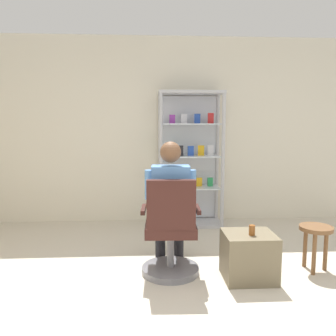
% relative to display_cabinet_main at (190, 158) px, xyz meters
% --- Properties ---
extents(back_wall, '(6.00, 0.10, 2.70)m').
position_rel_display_cabinet_main_xyz_m(back_wall, '(-0.40, 0.24, 0.39)').
color(back_wall, silver).
rests_on(back_wall, ground).
extents(display_cabinet_main, '(0.90, 0.45, 1.90)m').
position_rel_display_cabinet_main_xyz_m(display_cabinet_main, '(0.00, 0.00, 0.00)').
color(display_cabinet_main, '#B7B7BC').
rests_on(display_cabinet_main, ground).
extents(office_chair, '(0.57, 0.56, 0.96)m').
position_rel_display_cabinet_main_xyz_m(office_chair, '(-0.39, -1.72, -0.57)').
color(office_chair, slate).
rests_on(office_chair, ground).
extents(seated_shopkeeper, '(0.50, 0.58, 1.29)m').
position_rel_display_cabinet_main_xyz_m(seated_shopkeeper, '(-0.38, -1.55, -0.25)').
color(seated_shopkeeper, black).
rests_on(seated_shopkeeper, ground).
extents(storage_crate, '(0.47, 0.41, 0.44)m').
position_rel_display_cabinet_main_xyz_m(storage_crate, '(0.34, -1.83, -0.74)').
color(storage_crate, '#72664C').
rests_on(storage_crate, ground).
extents(tea_glass, '(0.06, 0.06, 0.09)m').
position_rel_display_cabinet_main_xyz_m(tea_glass, '(0.35, -1.88, -0.48)').
color(tea_glass, brown).
rests_on(tea_glass, storage_crate).
extents(wooden_stool, '(0.32, 0.32, 0.45)m').
position_rel_display_cabinet_main_xyz_m(wooden_stool, '(1.05, -1.69, -0.60)').
color(wooden_stool, brown).
rests_on(wooden_stool, ground).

